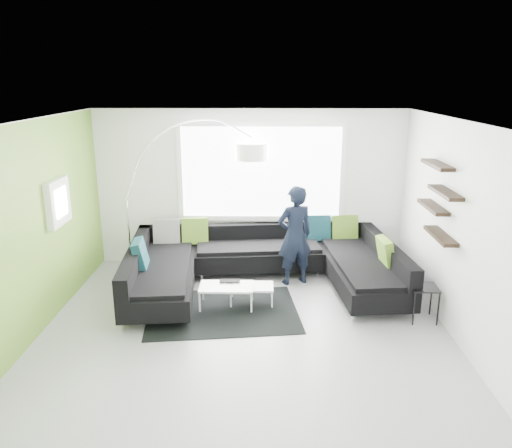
{
  "coord_description": "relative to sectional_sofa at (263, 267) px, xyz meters",
  "views": [
    {
      "loc": [
        0.24,
        -6.26,
        3.3
      ],
      "look_at": [
        0.13,
        0.9,
        1.2
      ],
      "focal_mm": 35.0,
      "sensor_mm": 36.0,
      "label": 1
    }
  ],
  "objects": [
    {
      "name": "side_table",
      "position": [
        2.26,
        -1.0,
        -0.15
      ],
      "size": [
        0.37,
        0.37,
        0.51
      ],
      "primitive_type": "cube",
      "rotation": [
        0.0,
        0.0,
        -0.02
      ],
      "color": "black",
      "rests_on": "ground"
    },
    {
      "name": "sectional_sofa",
      "position": [
        0.0,
        0.0,
        0.0
      ],
      "size": [
        4.43,
        2.99,
        0.9
      ],
      "rotation": [
        0.0,
        0.0,
        0.1
      ],
      "color": "black",
      "rests_on": "ground"
    },
    {
      "name": "ground",
      "position": [
        -0.24,
        -1.2,
        -0.4
      ],
      "size": [
        5.5,
        5.5,
        0.0
      ],
      "primitive_type": "plane",
      "color": "gray",
      "rests_on": "ground"
    },
    {
      "name": "person",
      "position": [
        0.52,
        0.3,
        0.43
      ],
      "size": [
        0.87,
        0.8,
        1.66
      ],
      "primitive_type": "imported",
      "rotation": [
        0.0,
        0.0,
        3.51
      ],
      "color": "black",
      "rests_on": "ground"
    },
    {
      "name": "laptop",
      "position": [
        -0.49,
        -0.51,
        -0.05
      ],
      "size": [
        0.33,
        0.23,
        0.02
      ],
      "primitive_type": "imported",
      "rotation": [
        0.0,
        0.0,
        0.04
      ],
      "color": "black",
      "rests_on": "coffee_table"
    },
    {
      "name": "room_shell",
      "position": [
        -0.2,
        -0.99,
        1.41
      ],
      "size": [
        5.54,
        5.04,
        2.82
      ],
      "color": "white",
      "rests_on": "ground"
    },
    {
      "name": "coffee_table",
      "position": [
        -0.35,
        -0.56,
        -0.23
      ],
      "size": [
        1.03,
        0.6,
        0.34
      ],
      "primitive_type": "cube",
      "rotation": [
        0.0,
        0.0,
        -0.0
      ],
      "color": "white",
      "rests_on": "ground"
    },
    {
      "name": "arc_lamp",
      "position": [
        -2.3,
        0.65,
        0.93
      ],
      "size": [
        2.63,
        1.42,
        2.66
      ],
      "primitive_type": null,
      "rotation": [
        0.0,
        0.0,
        0.18
      ],
      "color": "silver",
      "rests_on": "ground"
    },
    {
      "name": "rug",
      "position": [
        -0.58,
        -0.8,
        -0.39
      ],
      "size": [
        2.35,
        1.83,
        0.01
      ],
      "primitive_type": "cube",
      "rotation": [
        0.0,
        0.0,
        0.12
      ],
      "color": "black",
      "rests_on": "ground"
    }
  ]
}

